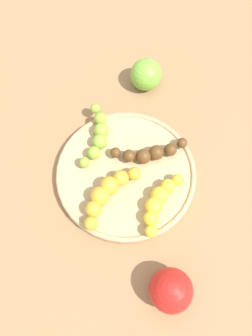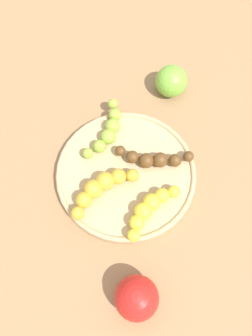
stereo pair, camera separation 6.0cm
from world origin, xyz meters
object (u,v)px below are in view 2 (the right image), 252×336
banana_yellow (149,209)px  apple_red (137,298)px  banana_overripe (154,159)px  fruit_bowl (126,173)px  banana_spotted (101,188)px  apple_green (171,81)px  banana_green (108,130)px

banana_yellow → apple_red: 0.15m
banana_overripe → fruit_bowl: bearing=-63.9°
fruit_bowl → apple_red: 0.23m
banana_yellow → apple_red: (0.13, -0.06, 0.00)m
banana_spotted → apple_green: apple_green is taller
apple_red → apple_green: apple_red is taller
banana_green → banana_spotted: (0.11, -0.04, 0.00)m
banana_green → banana_spotted: 0.12m
banana_green → apple_red: 0.31m
banana_green → banana_overripe: size_ratio=0.82×
banana_yellow → banana_overripe: 0.10m
banana_overripe → banana_green: bearing=-120.4°
banana_green → apple_green: size_ratio=1.73×
fruit_bowl → banana_spotted: (0.02, -0.05, 0.02)m
fruit_bowl → banana_overripe: size_ratio=1.88×
banana_spotted → apple_green: bearing=-66.9°
banana_yellow → banana_overripe: (-0.09, 0.04, -0.00)m
fruit_bowl → banana_overripe: (-0.00, 0.06, 0.02)m
banana_overripe → apple_green: 0.19m
banana_spotted → banana_overripe: banana_spotted is taller
banana_green → apple_green: bearing=64.2°
banana_green → banana_overripe: bearing=-13.5°
banana_green → fruit_bowl: bearing=-44.8°
banana_spotted → banana_overripe: bearing=-95.6°
fruit_bowl → apple_green: apple_green is taller
apple_green → banana_spotted: bearing=-46.5°
banana_spotted → apple_red: 0.20m
apple_red → banana_spotted: bearing=-177.5°
banana_green → banana_yellow: bearing=-42.4°
banana_green → banana_spotted: size_ratio=0.85×
fruit_bowl → banana_overripe: bearing=95.0°
apple_red → banana_overripe: bearing=155.6°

